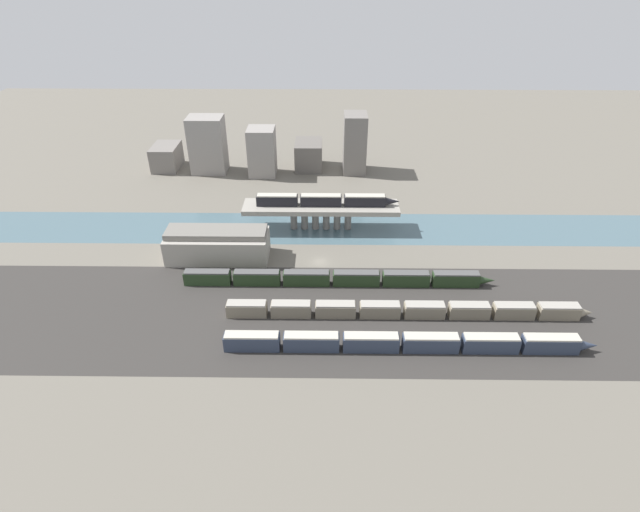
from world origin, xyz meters
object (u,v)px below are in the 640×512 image
(train_yard_mid, at_px, (407,310))
(train_yard_far, at_px, (336,278))
(train_on_bridge, at_px, (326,200))
(train_yard_near, at_px, (407,343))
(warehouse_building, at_px, (218,244))

(train_yard_mid, bearing_deg, train_yard_far, 142.14)
(train_on_bridge, bearing_deg, train_yard_far, -84.78)
(train_on_bridge, xyz_separation_m, train_yard_far, (2.83, -30.90, -7.94))
(train_yard_mid, bearing_deg, train_yard_near, -98.40)
(train_yard_near, xyz_separation_m, train_yard_far, (-15.24, 25.08, -0.09))
(train_yard_far, distance_m, warehouse_building, 36.17)
(train_yard_mid, height_order, warehouse_building, warehouse_building)
(train_yard_near, bearing_deg, train_yard_mid, 81.60)
(train_yard_near, bearing_deg, train_on_bridge, 107.88)
(train_yard_near, height_order, train_yard_far, train_yard_near)
(train_on_bridge, bearing_deg, train_yard_near, -72.12)
(train_on_bridge, distance_m, train_yard_mid, 49.03)
(train_on_bridge, bearing_deg, warehouse_building, -149.93)
(train_on_bridge, relative_size, train_yard_near, 0.53)
(train_yard_near, height_order, warehouse_building, warehouse_building)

